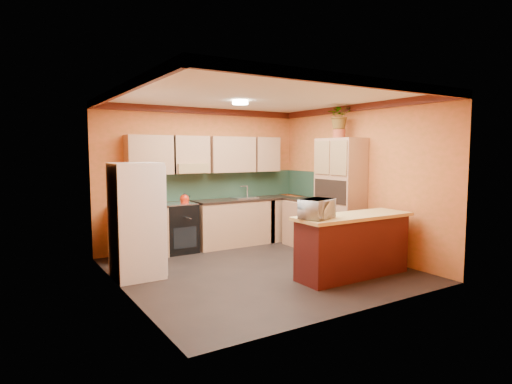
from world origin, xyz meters
TOP-DOWN VIEW (x-y plane):
  - room_shell at (0.02, 0.28)m, footprint 4.24×4.24m
  - base_cabinets_back at (-0.00, 1.80)m, footprint 3.65×0.60m
  - countertop_back at (-0.00, 1.80)m, footprint 3.65×0.62m
  - stove at (-0.63, 1.80)m, footprint 0.58×0.58m
  - kettle at (-0.53, 1.75)m, footprint 0.22×0.22m
  - sink at (0.77, 1.80)m, footprint 0.48×0.40m
  - base_cabinets_right at (1.80, 1.06)m, footprint 0.60×0.80m
  - countertop_right at (1.80, 1.06)m, footprint 0.62×0.80m
  - fridge at (-1.75, 0.63)m, footprint 0.68×0.66m
  - pantry at (1.85, 0.19)m, footprint 0.48×0.90m
  - fern_pot at (1.85, 0.24)m, footprint 0.22×0.22m
  - fern at (1.85, 0.24)m, footprint 0.48×0.43m
  - breakfast_bar at (1.00, -1.02)m, footprint 1.80×0.55m
  - bar_top at (1.00, -1.02)m, footprint 1.90×0.65m
  - microwave at (0.30, -1.02)m, footprint 0.59×0.49m

SIDE VIEW (x-z plane):
  - base_cabinets_back at x=0.00m, z-range 0.00..0.88m
  - base_cabinets_right at x=1.80m, z-range 0.00..0.88m
  - breakfast_bar at x=1.00m, z-range 0.00..0.88m
  - stove at x=-0.63m, z-range 0.00..0.91m
  - fridge at x=-1.75m, z-range 0.00..1.70m
  - countertop_back at x=0.00m, z-range 0.88..0.92m
  - countertop_right at x=1.80m, z-range 0.88..0.92m
  - bar_top at x=1.00m, z-range 0.88..0.93m
  - sink at x=0.77m, z-range 0.92..0.95m
  - kettle at x=-0.53m, z-range 0.91..1.09m
  - pantry at x=1.85m, z-range 0.00..2.10m
  - microwave at x=0.30m, z-range 0.93..1.21m
  - room_shell at x=0.02m, z-range 0.73..3.45m
  - fern_pot at x=1.85m, z-range 2.10..2.26m
  - fern at x=1.85m, z-range 2.26..2.76m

